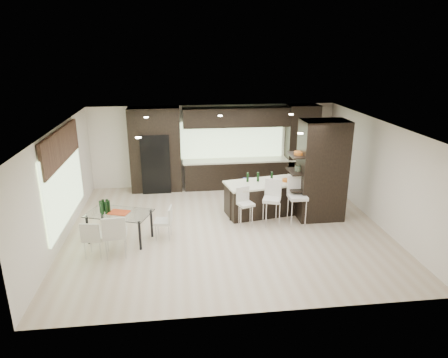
{
  "coord_description": "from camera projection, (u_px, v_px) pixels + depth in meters",
  "views": [
    {
      "loc": [
        -1.18,
        -9.35,
        4.51
      ],
      "look_at": [
        0.0,
        0.6,
        1.15
      ],
      "focal_mm": 32.0,
      "sensor_mm": 36.0,
      "label": 1
    }
  ],
  "objects": [
    {
      "name": "right_wall",
      "position": [
        379.0,
        173.0,
        10.39
      ],
      "size": [
        0.02,
        7.0,
        2.7
      ],
      "primitive_type": "cube",
      "color": "white",
      "rests_on": "ground"
    },
    {
      "name": "bench",
      "position": [
        261.0,
        201.0,
        11.46
      ],
      "size": [
        1.43,
        0.64,
        0.54
      ],
      "primitive_type": "cube",
      "rotation": [
        0.0,
        0.0,
        -0.07
      ],
      "color": "black",
      "rests_on": "ground"
    },
    {
      "name": "chair_end",
      "position": [
        163.0,
        224.0,
        9.74
      ],
      "size": [
        0.46,
        0.46,
        0.75
      ],
      "primitive_type": "cube",
      "rotation": [
        0.0,
        0.0,
        1.44
      ],
      "color": "silver",
      "rests_on": "ground"
    },
    {
      "name": "window_left",
      "position": [
        64.0,
        182.0,
        9.69
      ],
      "size": [
        0.04,
        3.2,
        1.9
      ],
      "primitive_type": "cube",
      "color": "#B2D199",
      "rests_on": "left_wall"
    },
    {
      "name": "refrigerator",
      "position": [
        156.0,
        162.0,
        12.8
      ],
      "size": [
        0.9,
        0.68,
        1.9
      ],
      "primitive_type": "cube",
      "color": "black",
      "rests_on": "ground"
    },
    {
      "name": "chair_far",
      "position": [
        95.0,
        239.0,
        8.89
      ],
      "size": [
        0.51,
        0.51,
        0.81
      ],
      "primitive_type": "cube",
      "rotation": [
        0.0,
        0.0,
        -0.17
      ],
      "color": "silver",
      "rests_on": "ground"
    },
    {
      "name": "ceiling",
      "position": [
        227.0,
        125.0,
        9.51
      ],
      "size": [
        8.0,
        7.0,
        0.02
      ],
      "primitive_type": "cube",
      "color": "white",
      "rests_on": "ground"
    },
    {
      "name": "ground",
      "position": [
        227.0,
        228.0,
        10.37
      ],
      "size": [
        8.0,
        8.0,
        0.0
      ],
      "primitive_type": "plane",
      "color": "#C8B399",
      "rests_on": "ground"
    },
    {
      "name": "partition_column",
      "position": [
        322.0,
        171.0,
        10.61
      ],
      "size": [
        1.2,
        0.8,
        2.7
      ],
      "primitive_type": "cube",
      "color": "black",
      "rests_on": "ground"
    },
    {
      "name": "kitchen_island",
      "position": [
        265.0,
        198.0,
        11.17
      ],
      "size": [
        2.35,
        1.35,
        0.92
      ],
      "primitive_type": "cube",
      "rotation": [
        0.0,
        0.0,
        0.19
      ],
      "color": "black",
      "rests_on": "ground"
    },
    {
      "name": "dining_table",
      "position": [
        120.0,
        227.0,
        9.63
      ],
      "size": [
        1.69,
        1.3,
        0.72
      ],
      "primitive_type": "cube",
      "rotation": [
        0.0,
        0.0,
        -0.35
      ],
      "color": "white",
      "rests_on": "ground"
    },
    {
      "name": "stool_mid",
      "position": [
        271.0,
        208.0,
        10.42
      ],
      "size": [
        0.56,
        0.56,
        0.99
      ],
      "primitive_type": "cube",
      "rotation": [
        0.0,
        0.0,
        -0.36
      ],
      "color": "silver",
      "rests_on": "ground"
    },
    {
      "name": "chair_near",
      "position": [
        116.0,
        236.0,
        8.89
      ],
      "size": [
        0.55,
        0.55,
        0.94
      ],
      "primitive_type": "cube",
      "rotation": [
        0.0,
        0.0,
        0.09
      ],
      "color": "silver",
      "rests_on": "ground"
    },
    {
      "name": "stone_accent",
      "position": [
        61.0,
        146.0,
        9.41
      ],
      "size": [
        0.08,
        3.0,
        0.8
      ],
      "primitive_type": "cube",
      "color": "brown",
      "rests_on": "left_wall"
    },
    {
      "name": "stool_left",
      "position": [
        246.0,
        211.0,
        10.39
      ],
      "size": [
        0.47,
        0.47,
        0.84
      ],
      "primitive_type": "cube",
      "rotation": [
        0.0,
        0.0,
        0.35
      ],
      "color": "silver",
      "rests_on": "ground"
    },
    {
      "name": "left_wall",
      "position": [
        60.0,
        185.0,
        9.5
      ],
      "size": [
        0.02,
        7.0,
        2.7
      ],
      "primitive_type": "cube",
      "color": "white",
      "rests_on": "ground"
    },
    {
      "name": "floor_vase",
      "position": [
        311.0,
        200.0,
        10.69
      ],
      "size": [
        0.43,
        0.43,
        1.15
      ],
      "primitive_type": null,
      "rotation": [
        0.0,
        0.0,
        0.02
      ],
      "color": "#424A35",
      "rests_on": "ground"
    },
    {
      "name": "back_cabinetry",
      "position": [
        230.0,
        148.0,
        12.98
      ],
      "size": [
        6.8,
        0.68,
        2.7
      ],
      "primitive_type": "cube",
      "color": "black",
      "rests_on": "ground"
    },
    {
      "name": "ceiling_spots",
      "position": [
        226.0,
        124.0,
        9.76
      ],
      "size": [
        4.0,
        3.0,
        0.02
      ],
      "primitive_type": "cube",
      "color": "white",
      "rests_on": "ceiling"
    },
    {
      "name": "stool_right",
      "position": [
        297.0,
        205.0,
        10.47
      ],
      "size": [
        0.47,
        0.47,
        1.05
      ],
      "primitive_type": "cube",
      "rotation": [
        0.0,
        0.0,
        -0.01
      ],
      "color": "silver",
      "rests_on": "ground"
    },
    {
      "name": "back_wall",
      "position": [
        214.0,
        146.0,
        13.24
      ],
      "size": [
        8.0,
        0.02,
        2.7
      ],
      "primitive_type": "cube",
      "color": "white",
      "rests_on": "ground"
    },
    {
      "name": "window_back",
      "position": [
        232.0,
        140.0,
        13.2
      ],
      "size": [
        3.4,
        0.04,
        1.2
      ],
      "primitive_type": "cube",
      "color": "#B2D199",
      "rests_on": "back_wall"
    }
  ]
}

